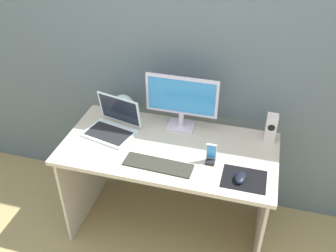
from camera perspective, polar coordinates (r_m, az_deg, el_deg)
ground_plane at (r=2.87m, az=0.10°, el=-14.92°), size 8.00×8.00×0.00m
wall_back at (r=2.46m, az=2.85°, el=12.34°), size 6.00×0.04×2.50m
desk at (r=2.45m, az=0.11°, el=-6.11°), size 1.35×0.67×0.74m
monitor at (r=2.42m, az=2.09°, el=4.01°), size 0.48×0.14×0.38m
speaker_right at (r=2.45m, az=15.47°, el=-0.24°), size 0.07×0.07×0.19m
laptop at (r=2.49m, az=-8.43°, el=0.09°), size 0.37×0.32×0.23m
fishbowl at (r=2.61m, az=-6.93°, el=2.99°), size 0.17×0.17×0.17m
keyboard_external at (r=2.21m, az=-1.51°, el=-5.95°), size 0.42×0.14×0.01m
mousepad at (r=2.17m, az=11.53°, el=-7.93°), size 0.25×0.20×0.00m
mouse at (r=2.14m, az=10.98°, el=-7.75°), size 0.07×0.10×0.04m
phone_in_dock at (r=2.22m, az=6.57°, el=-4.58°), size 0.06×0.05×0.14m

